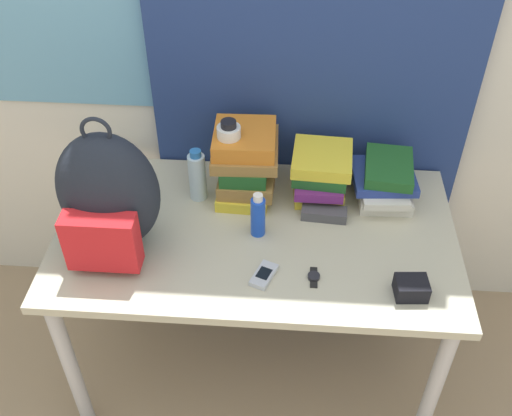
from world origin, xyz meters
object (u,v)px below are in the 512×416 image
Objects in this scene: book_stack_center at (320,172)px; sunscreen_bottle at (258,216)px; backpack at (108,197)px; camera_pouch at (411,288)px; sunglasses_case at (324,214)px; wristwatch at (314,277)px; book_stack_right at (384,180)px; sports_bottle at (230,161)px; book_stack_left at (246,161)px; water_bottle at (197,176)px; cell_phone at (264,275)px.

book_stack_center is 0.30m from sunscreen_bottle.
backpack is 0.93m from camera_pouch.
wristwatch is at bearing -96.99° from sunglasses_case.
book_stack_right reaches higher than wristwatch.
sports_bottle is 0.23m from sunscreen_bottle.
book_stack_left is at bearing 33.69° from sports_bottle.
sports_bottle is at bearing 11.90° from water_bottle.
water_bottle is 0.65× the size of sports_bottle.
book_stack_left reaches higher than wristwatch.
sunglasses_case is at bearing -10.38° from water_bottle.
book_stack_right is at bearing 95.41° from camera_pouch.
sunglasses_case is at bearing -17.61° from sports_bottle.
backpack reaches higher than camera_pouch.
sports_bottle is at bearing 162.39° from sunglasses_case.
backpack is 4.70× the size of camera_pouch.
wristwatch is at bearing 2.55° from cell_phone.
camera_pouch is (0.46, -0.23, -0.05)m from sunscreen_bottle.
backpack is 2.90× the size of sunscreen_bottle.
water_bottle is 0.54m from wristwatch.
backpack is 1.66× the size of book_stack_right.
cell_phone is at bearing -69.98° from sports_bottle.
sports_bottle is (0.33, 0.27, -0.05)m from backpack.
book_stack_center is 2.53× the size of camera_pouch.
water_bottle is at bearing -175.17° from book_stack_right.
sunscreen_bottle is 0.24m from sunglasses_case.
backpack is 0.70m from sunglasses_case.
wristwatch is (0.40, -0.35, -0.09)m from water_bottle.
water_bottle is (0.22, 0.25, -0.10)m from backpack.
book_stack_center is (0.64, 0.31, -0.11)m from backpack.
sunscreen_bottle is 1.62× the size of camera_pouch.
book_stack_center is 1.62× the size of sunglasses_case.
sports_bottle reaches higher than book_stack_right.
sports_bottle reaches higher than cell_phone.
sports_bottle is at bearing 110.02° from cell_phone.
book_stack_center is 1.56× the size of sunscreen_bottle.
sunscreen_bottle is 0.20m from cell_phone.
sports_bottle is at bearing -146.31° from book_stack_left.
book_stack_right is 0.53m from sports_bottle.
book_stack_left reaches higher than cell_phone.
book_stack_right is 1.82× the size of sunglasses_case.
sunglasses_case is at bearing -82.74° from book_stack_center.
sunscreen_bottle reaches higher than book_stack_right.
camera_pouch is at bearing -9.09° from wristwatch.
book_stack_right is at bearing 33.10° from sunglasses_case.
wristwatch is (0.24, -0.41, -0.12)m from book_stack_left.
book_stack_left reaches higher than book_stack_center.
sunglasses_case is 1.89× the size of wristwatch.
backpack is 0.92m from book_stack_right.
cell_phone is at bearing 174.92° from camera_pouch.
wristwatch is (0.15, 0.01, -0.00)m from cell_phone.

